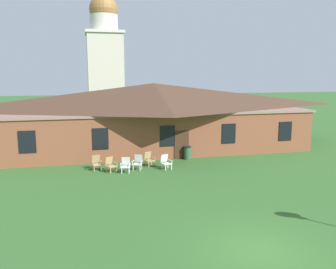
{
  "coord_description": "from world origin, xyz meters",
  "views": [
    {
      "loc": [
        -5.87,
        -10.58,
        6.19
      ],
      "look_at": [
        -1.26,
        8.57,
        2.83
      ],
      "focal_mm": 37.74,
      "sensor_mm": 36.0,
      "label": 1
    }
  ],
  "objects_px": {
    "lawn_chair_by_porch": "(97,162)",
    "trash_bin": "(187,153)",
    "lawn_chair_near_door": "(110,164)",
    "lawn_chair_left_end": "(126,165)",
    "lawn_chair_right_end": "(149,159)",
    "lawn_chair_far_side": "(166,162)",
    "lawn_chair_middle": "(138,162)"
  },
  "relations": [
    {
      "from": "lawn_chair_middle",
      "to": "trash_bin",
      "type": "relative_size",
      "value": 0.98
    },
    {
      "from": "lawn_chair_by_porch",
      "to": "lawn_chair_near_door",
      "type": "relative_size",
      "value": 1.0
    },
    {
      "from": "lawn_chair_right_end",
      "to": "trash_bin",
      "type": "bearing_deg",
      "value": 20.75
    },
    {
      "from": "lawn_chair_by_porch",
      "to": "lawn_chair_far_side",
      "type": "bearing_deg",
      "value": -10.7
    },
    {
      "from": "lawn_chair_by_porch",
      "to": "lawn_chair_far_side",
      "type": "relative_size",
      "value": 1.0
    },
    {
      "from": "lawn_chair_by_porch",
      "to": "trash_bin",
      "type": "bearing_deg",
      "value": 11.97
    },
    {
      "from": "lawn_chair_right_end",
      "to": "trash_bin",
      "type": "xyz_separation_m",
      "value": [
        3.1,
        1.17,
        -0.0
      ]
    },
    {
      "from": "trash_bin",
      "to": "lawn_chair_right_end",
      "type": "bearing_deg",
      "value": -159.25
    },
    {
      "from": "lawn_chair_left_end",
      "to": "lawn_chair_far_side",
      "type": "xyz_separation_m",
      "value": [
        2.67,
        0.18,
        0.0
      ]
    },
    {
      "from": "lawn_chair_by_porch",
      "to": "trash_bin",
      "type": "distance_m",
      "value": 6.77
    },
    {
      "from": "lawn_chair_near_door",
      "to": "lawn_chair_left_end",
      "type": "distance_m",
      "value": 0.99
    },
    {
      "from": "lawn_chair_left_end",
      "to": "lawn_chair_by_porch",
      "type": "bearing_deg",
      "value": 150.09
    },
    {
      "from": "lawn_chair_near_door",
      "to": "lawn_chair_by_porch",
      "type": "bearing_deg",
      "value": 141.17
    },
    {
      "from": "lawn_chair_by_porch",
      "to": "lawn_chair_far_side",
      "type": "height_order",
      "value": "same"
    },
    {
      "from": "lawn_chair_near_door",
      "to": "lawn_chair_middle",
      "type": "xyz_separation_m",
      "value": [
        1.8,
        0.18,
        0.0
      ]
    },
    {
      "from": "lawn_chair_right_end",
      "to": "lawn_chair_far_side",
      "type": "distance_m",
      "value": 1.42
    },
    {
      "from": "lawn_chair_middle",
      "to": "lawn_chair_far_side",
      "type": "bearing_deg",
      "value": -10.69
    },
    {
      "from": "lawn_chair_right_end",
      "to": "trash_bin",
      "type": "height_order",
      "value": "trash_bin"
    },
    {
      "from": "lawn_chair_middle",
      "to": "lawn_chair_far_side",
      "type": "relative_size",
      "value": 1.0
    },
    {
      "from": "lawn_chair_right_end",
      "to": "lawn_chair_by_porch",
      "type": "bearing_deg",
      "value": -176.24
    },
    {
      "from": "lawn_chair_right_end",
      "to": "trash_bin",
      "type": "relative_size",
      "value": 0.98
    },
    {
      "from": "lawn_chair_left_end",
      "to": "trash_bin",
      "type": "height_order",
      "value": "trash_bin"
    },
    {
      "from": "lawn_chair_near_door",
      "to": "lawn_chair_left_end",
      "type": "bearing_deg",
      "value": -20.08
    },
    {
      "from": "lawn_chair_middle",
      "to": "lawn_chair_right_end",
      "type": "bearing_deg",
      "value": 39.86
    },
    {
      "from": "lawn_chair_left_end",
      "to": "lawn_chair_middle",
      "type": "relative_size",
      "value": 1.0
    },
    {
      "from": "lawn_chair_left_end",
      "to": "lawn_chair_middle",
      "type": "distance_m",
      "value": 1.01
    },
    {
      "from": "lawn_chair_left_end",
      "to": "lawn_chair_right_end",
      "type": "height_order",
      "value": "same"
    },
    {
      "from": "lawn_chair_right_end",
      "to": "lawn_chair_far_side",
      "type": "relative_size",
      "value": 1.0
    },
    {
      "from": "lawn_chair_by_porch",
      "to": "trash_bin",
      "type": "height_order",
      "value": "trash_bin"
    },
    {
      "from": "lawn_chair_by_porch",
      "to": "lawn_chair_right_end",
      "type": "distance_m",
      "value": 3.54
    },
    {
      "from": "lawn_chair_by_porch",
      "to": "lawn_chair_middle",
      "type": "xyz_separation_m",
      "value": [
        2.65,
        -0.5,
        0.0
      ]
    },
    {
      "from": "lawn_chair_middle",
      "to": "lawn_chair_right_end",
      "type": "relative_size",
      "value": 1.0
    }
  ]
}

